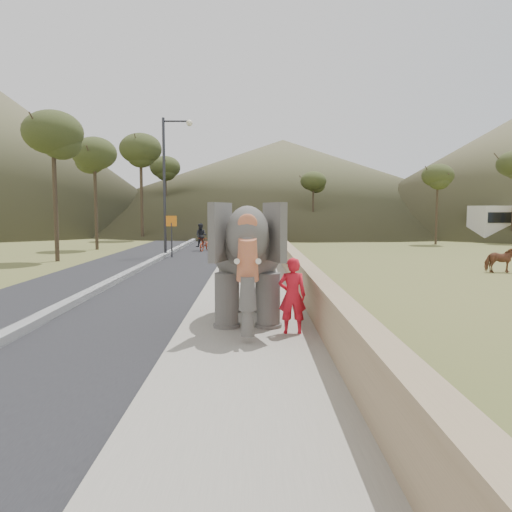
{
  "coord_description": "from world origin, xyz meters",
  "views": [
    {
      "loc": [
        0.13,
        -11.57,
        2.72
      ],
      "look_at": [
        0.2,
        -0.52,
        1.7
      ],
      "focal_mm": 35.0,
      "sensor_mm": 36.0,
      "label": 1
    }
  ],
  "objects_px": {
    "cow": "(501,260)",
    "lamppost": "(169,173)",
    "elephant_and_man": "(248,263)",
    "motorcyclist": "(203,240)"
  },
  "relations": [
    {
      "from": "cow",
      "to": "lamppost",
      "type": "bearing_deg",
      "value": 63.24
    },
    {
      "from": "cow",
      "to": "elephant_and_man",
      "type": "height_order",
      "value": "elephant_and_man"
    },
    {
      "from": "elephant_and_man",
      "to": "motorcyclist",
      "type": "xyz_separation_m",
      "value": [
        -3.18,
        21.42,
        -0.76
      ]
    },
    {
      "from": "elephant_and_man",
      "to": "motorcyclist",
      "type": "bearing_deg",
      "value": 98.44
    },
    {
      "from": "lamppost",
      "to": "cow",
      "type": "height_order",
      "value": "lamppost"
    },
    {
      "from": "motorcyclist",
      "to": "cow",
      "type": "bearing_deg",
      "value": -39.32
    },
    {
      "from": "lamppost",
      "to": "motorcyclist",
      "type": "bearing_deg",
      "value": 68.3
    },
    {
      "from": "elephant_and_man",
      "to": "motorcyclist",
      "type": "relative_size",
      "value": 2.02
    },
    {
      "from": "lamppost",
      "to": "elephant_and_man",
      "type": "relative_size",
      "value": 2.15
    },
    {
      "from": "cow",
      "to": "motorcyclist",
      "type": "xyz_separation_m",
      "value": [
        -14.11,
        11.55,
        0.15
      ]
    }
  ]
}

